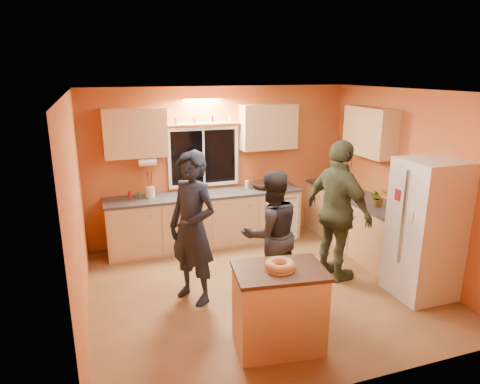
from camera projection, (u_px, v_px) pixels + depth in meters
name	position (u px, v px, depth m)	size (l,w,h in m)	color
ground	(263.00, 287.00, 5.81)	(4.50, 4.50, 0.00)	brown
room_shell	(262.00, 164.00, 5.78)	(4.54, 4.04, 2.61)	#C67A32
back_counter	(227.00, 217.00, 7.24)	(4.23, 0.62, 0.90)	tan
right_counter	(366.00, 228.00, 6.75)	(0.62, 1.84, 0.90)	tan
refrigerator	(426.00, 229.00, 5.42)	(0.72, 0.70, 1.80)	silver
island	(279.00, 308.00, 4.46)	(1.00, 0.75, 0.90)	tan
bundt_pastry	(280.00, 265.00, 4.33)	(0.31, 0.31, 0.09)	tan
person_left	(193.00, 228.00, 5.26)	(0.70, 0.46, 1.93)	black
person_center	(271.00, 234.00, 5.47)	(0.80, 0.63, 1.65)	black
person_right	(338.00, 212.00, 5.83)	(1.15, 0.48, 1.97)	#303723
mixing_bowl	(263.00, 185.00, 7.31)	(0.40, 0.40, 0.10)	black
utensil_crock	(150.00, 192.00, 6.76)	(0.14, 0.14, 0.17)	beige
potted_plant	(378.00, 197.00, 6.30)	(0.25, 0.22, 0.28)	gray
red_box	(343.00, 187.00, 7.28)	(0.16, 0.12, 0.07)	maroon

